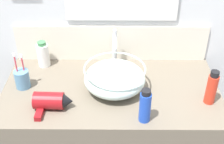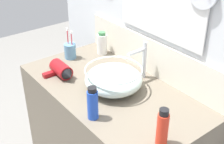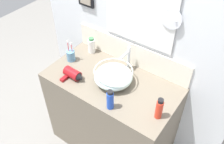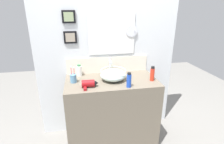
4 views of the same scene
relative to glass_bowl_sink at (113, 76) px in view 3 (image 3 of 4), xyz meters
The scene contains 10 objects.
ground_plane 0.91m from the glass_bowl_sink, behind, with size 6.00×6.00×0.00m, color gray.
vanity_counter 0.49m from the glass_bowl_sink, behind, with size 1.06×0.56×0.84m, color #6B6051.
back_panel 0.41m from the glass_bowl_sink, 93.42° to the left, with size 1.79×0.10×2.34m.
glass_bowl_sink is the anchor object (origin of this frame).
faucet 0.20m from the glass_bowl_sink, 90.00° to the left, with size 0.02×0.13×0.21m.
hair_drier 0.32m from the glass_bowl_sink, 152.86° to the right, with size 0.18×0.14×0.08m.
toothbrush_cup 0.45m from the glass_bowl_sink, behind, with size 0.07×0.07×0.20m.
soap_dispenser 0.44m from the glass_bowl_sink, 151.61° to the left, with size 0.06×0.06×0.14m.
shampoo_bottle 0.45m from the glass_bowl_sink, 12.51° to the right, with size 0.05×0.05×0.17m.
spray_bottle 0.25m from the glass_bowl_sink, 59.68° to the right, with size 0.05×0.05×0.16m.
Camera 3 is at (0.82, -1.13, 2.20)m, focal length 40.00 mm.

